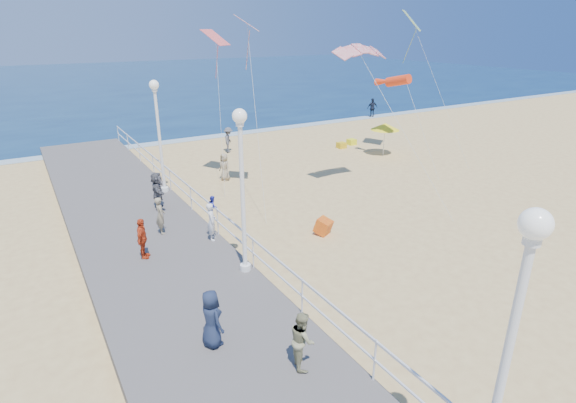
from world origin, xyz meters
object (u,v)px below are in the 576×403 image
woman_holding_toddler (212,222)px  box_kite (323,228)px  toddler_held (213,206)px  beach_chair_left (341,145)px  lamp_post_near (510,340)px  lamp_post_far (158,125)px  spectator_4 (211,319)px  beach_umbrella (385,127)px  beach_walker_a (229,140)px  spectator_3 (142,239)px  beach_walker_b (372,108)px  spectator_1 (302,339)px  spectator_6 (160,215)px  spectator_5 (158,191)px  beach_walker_c (225,167)px  beach_chair_right (352,142)px  lamp_post_mid (242,176)px

woman_holding_toddler → box_kite: (4.33, -1.14, -0.83)m
toddler_held → beach_chair_left: (13.50, 9.69, -1.46)m
lamp_post_near → lamp_post_far: bearing=90.0°
spectator_4 → beach_umbrella: beach_umbrella is taller
box_kite → beach_walker_a: bearing=54.7°
beach_walker_a → lamp_post_far: bearing=167.2°
spectator_3 → beach_chair_left: 19.09m
lamp_post_near → beach_walker_b: size_ratio=3.01×
spectator_1 → beach_chair_left: 22.55m
lamp_post_far → spectator_6: lamp_post_far is taller
spectator_4 → beach_umbrella: (17.19, 12.60, 0.74)m
spectator_5 → beach_walker_c: (4.59, 3.31, -0.49)m
beach_walker_b → beach_chair_right: beach_walker_b is taller
beach_walker_a → beach_walker_b: (16.90, 4.84, 0.03)m
spectator_3 → beach_walker_b: (25.91, 17.88, -0.25)m
spectator_4 → beach_walker_c: spectator_4 is taller
box_kite → spectator_5: bearing=107.5°
lamp_post_mid → spectator_1: 5.44m
lamp_post_mid → beach_chair_right: 20.01m
toddler_held → spectator_1: bearing=-166.7°
spectator_6 → spectator_1: bearing=-171.6°
lamp_post_far → spectator_3: (-2.65, -6.42, -2.53)m
lamp_post_far → box_kite: (4.28, -7.41, -3.36)m
lamp_post_near → lamp_post_far: size_ratio=1.00×
spectator_3 → beach_chair_right: size_ratio=2.67×
beach_umbrella → lamp_post_near: bearing=-128.5°
beach_walker_a → box_kite: (-2.08, -14.03, -0.55)m
beach_walker_b → spectator_6: bearing=46.4°
beach_umbrella → beach_chair_right: (-0.00, 3.34, -1.71)m
lamp_post_mid → spectator_6: (-1.52, 4.29, -2.52)m
spectator_4 → spectator_5: size_ratio=0.91×
beach_walker_b → beach_chair_left: beach_walker_b is taller
beach_chair_right → spectator_3: bearing=-149.3°
box_kite → spectator_6: bearing=128.2°
woman_holding_toddler → toddler_held: size_ratio=1.76×
lamp_post_far → toddler_held: 6.44m
spectator_6 → spectator_5: bearing=-9.8°
woman_holding_toddler → beach_chair_right: size_ratio=2.66×
beach_walker_a → beach_chair_right: 8.90m
toddler_held → spectator_6: toddler_held is taller
lamp_post_far → beach_walker_c: bearing=17.9°
spectator_6 → beach_walker_a: 13.80m
beach_chair_right → lamp_post_mid: bearing=-138.8°
lamp_post_near → beach_walker_a: bearing=75.5°
beach_chair_left → beach_walker_c: bearing=-166.5°
beach_walker_a → spectator_6: bearing=176.2°
beach_walker_b → beach_walker_c: 22.09m
beach_chair_left → spectator_4: bearing=-135.8°
lamp_post_far → beach_walker_b: bearing=26.2°
lamp_post_near → spectator_3: size_ratio=3.63×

